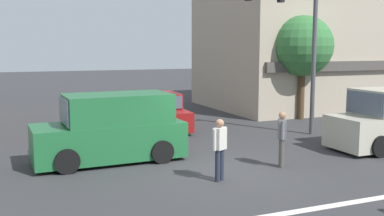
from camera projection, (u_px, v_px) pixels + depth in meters
ground_plane at (220, 172)px, 12.88m from camera, size 120.00×120.00×0.00m
lane_marking_stripe at (291, 212)px, 9.68m from camera, size 9.00×0.24×0.01m
building_right_corner at (312, 26)px, 27.18m from camera, size 12.26×8.62×9.68m
street_tree at (303, 46)px, 21.93m from camera, size 2.98×2.98×5.11m
traffic_light_mast at (295, 31)px, 17.53m from camera, size 4.89×0.33×6.20m
van_parked_curbside at (112, 129)px, 13.98m from camera, size 4.65×2.15×2.11m
sedan_approaching_near at (160, 113)px, 19.61m from camera, size 2.05×4.18×1.58m
pedestrian_mid_crossing at (282, 136)px, 13.27m from camera, size 0.36×0.51×1.67m
pedestrian_far_side at (220, 146)px, 11.87m from camera, size 0.51×0.37×1.67m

